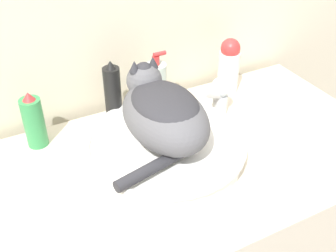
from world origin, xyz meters
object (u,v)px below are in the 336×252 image
(faucet, at_px, (219,94))
(cat, at_px, (163,111))
(soap_pump_bottle, at_px, (156,87))
(lotion_bottle_white, at_px, (229,66))
(hairspray_can_black, at_px, (113,95))
(spray_bottle_trigger, at_px, (34,121))

(faucet, bearing_deg, cat, -2.03)
(faucet, height_order, soap_pump_bottle, soap_pump_bottle)
(soap_pump_bottle, relative_size, lotion_bottle_white, 1.06)
(faucet, bearing_deg, lotion_bottle_white, -159.03)
(cat, relative_size, hairspray_can_black, 1.54)
(faucet, height_order, hairspray_can_black, hairspray_can_black)
(lotion_bottle_white, relative_size, hairspray_can_black, 0.91)
(soap_pump_bottle, distance_m, lotion_bottle_white, 0.25)
(cat, relative_size, soap_pump_bottle, 1.59)
(cat, bearing_deg, soap_pump_bottle, -22.13)
(cat, xyz_separation_m, hairspray_can_black, (-0.05, 0.20, -0.05))
(cat, distance_m, soap_pump_bottle, 0.22)
(faucet, bearing_deg, soap_pump_bottle, -58.93)
(cat, height_order, lotion_bottle_white, cat)
(cat, bearing_deg, spray_bottle_trigger, 53.95)
(faucet, distance_m, lotion_bottle_white, 0.15)
(cat, distance_m, spray_bottle_trigger, 0.35)
(cat, xyz_separation_m, spray_bottle_trigger, (-0.28, 0.20, -0.06))
(faucet, relative_size, lotion_bottle_white, 0.69)
(hairspray_can_black, bearing_deg, soap_pump_bottle, -0.00)
(spray_bottle_trigger, bearing_deg, soap_pump_bottle, -0.00)
(soap_pump_bottle, distance_m, spray_bottle_trigger, 0.36)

